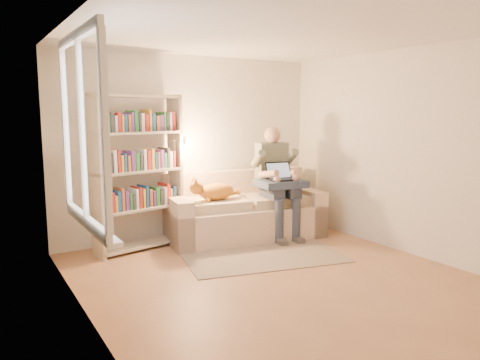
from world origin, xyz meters
TOP-DOWN VIEW (x-y plane):
  - floor at (0.00, 0.00)m, footprint 4.50×4.50m
  - ceiling at (0.00, 0.00)m, footprint 4.00×4.50m
  - wall_left at (-2.00, 0.00)m, footprint 0.02×4.50m
  - wall_right at (2.00, 0.00)m, footprint 0.02×4.50m
  - wall_back at (0.00, 2.25)m, footprint 4.00×0.02m
  - window at (-1.95, 0.20)m, footprint 0.12×1.52m
  - sofa at (0.59, 1.75)m, footprint 2.34×1.32m
  - person at (1.01, 1.52)m, footprint 0.53×0.76m
  - cat at (0.03, 1.69)m, footprint 0.81×0.35m
  - blanket at (1.03, 1.35)m, footprint 0.71×0.61m
  - laptop at (1.03, 1.37)m, footprint 0.42×0.38m
  - bookshelf at (-0.90, 1.90)m, footprint 1.39×0.55m
  - rug at (0.31, 0.79)m, footprint 2.17×1.56m

SIDE VIEW (x-z plane):
  - floor at x=0.00m, z-range 0.00..0.00m
  - rug at x=0.31m, z-range 0.00..0.01m
  - sofa at x=0.59m, z-range -0.13..0.81m
  - cat at x=0.03m, z-range 0.58..0.87m
  - blanket at x=1.03m, z-range 0.76..0.85m
  - person at x=1.01m, z-range 0.10..1.70m
  - laptop at x=1.03m, z-range 0.76..1.07m
  - bookshelf at x=-0.90m, z-range 0.11..2.14m
  - wall_left at x=-2.00m, z-range 0.00..2.60m
  - wall_right at x=2.00m, z-range 0.00..2.60m
  - wall_back at x=0.00m, z-range 0.00..2.60m
  - window at x=-1.95m, z-range 0.53..2.22m
  - ceiling at x=0.00m, z-range 2.59..2.61m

